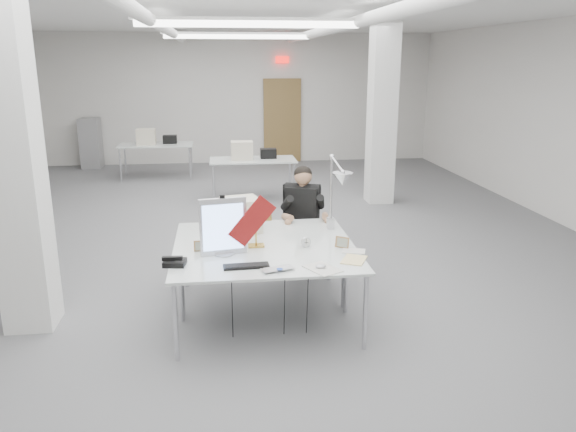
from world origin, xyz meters
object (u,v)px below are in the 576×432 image
object	(u,v)px
desk_main	(268,262)
laptop	(280,271)
architect_lamp	(336,194)
office_chair	(302,232)
bankers_lamp	(256,231)
desk_phone	(175,263)
monitor	(223,227)
beige_monitor	(241,215)
seated_person	(303,202)

from	to	relation	value
desk_main	laptop	bearing A→B (deg)	-76.24
architect_lamp	office_chair	bearing A→B (deg)	110.36
bankers_lamp	architect_lamp	xyz separation A→B (m)	(0.86, 0.27, 0.29)
desk_phone	laptop	bearing A→B (deg)	-9.18
monitor	desk_main	bearing A→B (deg)	-39.20
desk_phone	desk_main	bearing A→B (deg)	9.43
architect_lamp	beige_monitor	bearing A→B (deg)	171.86
beige_monitor	laptop	bearing A→B (deg)	-91.34
laptop	bankers_lamp	distance (m)	0.76
office_chair	desk_phone	bearing A→B (deg)	-108.85
beige_monitor	architect_lamp	distance (m)	1.05
office_chair	desk_phone	xyz separation A→B (m)	(-1.41, -1.64, 0.26)
desk_main	laptop	xyz separation A→B (m)	(0.08, -0.31, 0.02)
office_chair	beige_monitor	xyz separation A→B (m)	(-0.77, -0.66, 0.42)
laptop	beige_monitor	distance (m)	1.31
office_chair	laptop	xyz separation A→B (m)	(-0.48, -1.92, 0.25)
desk_main	architect_lamp	xyz separation A→B (m)	(0.77, 0.69, 0.46)
laptop	architect_lamp	xyz separation A→B (m)	(0.70, 1.00, 0.43)
monitor	bankers_lamp	bearing A→B (deg)	21.24
desk_phone	architect_lamp	bearing A→B (deg)	31.71
seated_person	beige_monitor	distance (m)	0.98
monitor	laptop	bearing A→B (deg)	-58.12
laptop	desk_phone	xyz separation A→B (m)	(-0.93, 0.29, 0.01)
seated_person	desk_main	bearing A→B (deg)	-87.76
desk_main	beige_monitor	size ratio (longest dim) A/B	4.68
beige_monitor	seated_person	bearing A→B (deg)	24.50
desk_main	office_chair	distance (m)	1.73
office_chair	monitor	distance (m)	1.77
seated_person	monitor	bearing A→B (deg)	-103.76
desk_main	architect_lamp	world-z (taller)	architect_lamp
desk_phone	office_chair	bearing A→B (deg)	57.40
desk_phone	monitor	bearing A→B (deg)	36.76
office_chair	bankers_lamp	xyz separation A→B (m)	(-0.64, -1.20, 0.40)
bankers_lamp	beige_monitor	xyz separation A→B (m)	(-0.12, 0.54, 0.02)
office_chair	beige_monitor	world-z (taller)	beige_monitor
seated_person	architect_lamp	bearing A→B (deg)	-54.37
desk_main	seated_person	distance (m)	1.67
bankers_lamp	seated_person	bearing A→B (deg)	54.56
bankers_lamp	office_chair	bearing A→B (deg)	55.59
seated_person	architect_lamp	world-z (taller)	architect_lamp
seated_person	monitor	world-z (taller)	seated_person
office_chair	architect_lamp	xyz separation A→B (m)	(0.21, -0.93, 0.68)
desk_main	architect_lamp	distance (m)	1.13
laptop	desk_phone	bearing A→B (deg)	145.11
seated_person	bankers_lamp	size ratio (longest dim) A/B	3.03
desk_main	monitor	distance (m)	0.54
monitor	laptop	distance (m)	0.76
desk_main	bankers_lamp	xyz separation A→B (m)	(-0.08, 0.42, 0.17)
laptop	architect_lamp	size ratio (longest dim) A/B	0.33
desk_main	seated_person	xyz separation A→B (m)	(0.56, 1.57, 0.16)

